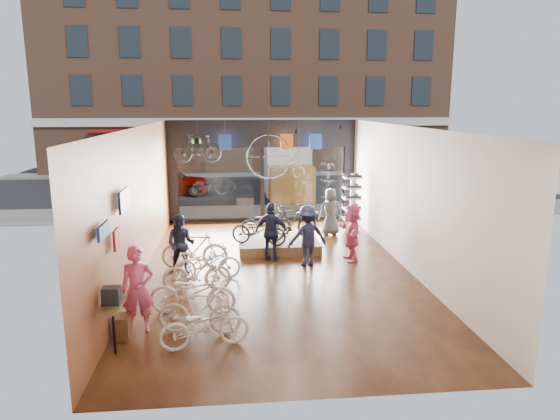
{
  "coord_description": "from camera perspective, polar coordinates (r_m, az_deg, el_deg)",
  "views": [
    {
      "loc": [
        -1.16,
        -12.65,
        4.34
      ],
      "look_at": [
        0.22,
        1.4,
        1.36
      ],
      "focal_mm": 32.0,
      "sensor_mm": 36.0,
      "label": 1
    }
  ],
  "objects": [
    {
      "name": "customer_5",
      "position": [
        14.23,
        8.18,
        -2.58
      ],
      "size": [
        0.52,
        1.51,
        1.62
      ],
      "primitive_type": "imported",
      "rotation": [
        0.0,
        0.0,
        4.74
      ],
      "color": "#CC4C72",
      "rests_on": "ground_plane"
    },
    {
      "name": "jersey_left",
      "position": [
        17.9,
        -6.28,
        7.71
      ],
      "size": [
        0.45,
        0.03,
        0.55
      ],
      "primitive_type": "cube",
      "color": "#1E3F99",
      "rests_on": "ceiling"
    },
    {
      "name": "customer_4",
      "position": [
        16.92,
        5.79,
        -0.22
      ],
      "size": [
        0.81,
        0.56,
        1.6
      ],
      "primitive_type": "imported",
      "rotation": [
        0.0,
        0.0,
        3.21
      ],
      "color": "#3F3F44",
      "rests_on": "ground_plane"
    },
    {
      "name": "ceiling",
      "position": [
        12.71,
        -0.4,
        9.57
      ],
      "size": [
        7.0,
        12.0,
        0.04
      ],
      "primitive_type": "cube",
      "color": "black",
      "rests_on": "ground"
    },
    {
      "name": "display_bike_mid",
      "position": [
        15.2,
        1.37,
        -1.38
      ],
      "size": [
        1.86,
        1.23,
        1.09
      ],
      "primitive_type": "imported",
      "rotation": [
        0.0,
        0.0,
        2.01
      ],
      "color": "black",
      "rests_on": "display_platform"
    },
    {
      "name": "floor_bike_1",
      "position": [
        9.86,
        -9.2,
        -11.27
      ],
      "size": [
        1.66,
        0.7,
        0.97
      ],
      "primitive_type": "imported",
      "rotation": [
        0.0,
        0.0,
        1.42
      ],
      "color": "beige",
      "rests_on": "ground_plane"
    },
    {
      "name": "floor_bike_2",
      "position": [
        10.79,
        -9.97,
        -9.23
      ],
      "size": [
        1.9,
        0.89,
        0.96
      ],
      "primitive_type": "imported",
      "rotation": [
        0.0,
        0.0,
        1.43
      ],
      "color": "beige",
      "rests_on": "ground_plane"
    },
    {
      "name": "customer_3",
      "position": [
        13.62,
        3.18,
        -2.97
      ],
      "size": [
        1.19,
        0.83,
        1.69
      ],
      "primitive_type": "imported",
      "rotation": [
        0.0,
        0.0,
        3.34
      ],
      "color": "#161C33",
      "rests_on": "ground_plane"
    },
    {
      "name": "floor_bike_5",
      "position": [
        13.63,
        -9.75,
        -4.45
      ],
      "size": [
        1.83,
        0.67,
        1.08
      ],
      "primitive_type": "imported",
      "rotation": [
        0.0,
        0.0,
        1.48
      ],
      "color": "beige",
      "rests_on": "ground_plane"
    },
    {
      "name": "wall_back",
      "position": [
        7.16,
        4.06,
        -8.03
      ],
      "size": [
        7.0,
        0.04,
        3.8
      ],
      "primitive_type": "cube",
      "color": "beige",
      "rests_on": "ground"
    },
    {
      "name": "customer_2",
      "position": [
        14.02,
        -0.96,
        -2.54
      ],
      "size": [
        1.07,
        0.73,
        1.68
      ],
      "primitive_type": "imported",
      "rotation": [
        0.0,
        0.0,
        2.79
      ],
      "color": "#161C33",
      "rests_on": "ground_plane"
    },
    {
      "name": "floor_bike_0",
      "position": [
        9.37,
        -8.62,
        -12.91
      ],
      "size": [
        1.7,
        0.85,
        0.86
      ],
      "primitive_type": "imported",
      "rotation": [
        0.0,
        0.0,
        1.75
      ],
      "color": "beige",
      "rests_on": "ground_plane"
    },
    {
      "name": "penny_farthing",
      "position": [
        17.76,
        -0.19,
        5.97
      ],
      "size": [
        2.0,
        0.06,
        1.6
      ],
      "primitive_type": null,
      "color": "black",
      "rests_on": "ceiling"
    },
    {
      "name": "street_road",
      "position": [
        28.02,
        -3.18,
        2.96
      ],
      "size": [
        30.0,
        18.0,
        0.02
      ],
      "primitive_type": "cube",
      "color": "black",
      "rests_on": "ground"
    },
    {
      "name": "customer_0",
      "position": [
        10.09,
        -15.96,
        -8.72
      ],
      "size": [
        0.69,
        0.52,
        1.72
      ],
      "primitive_type": "imported",
      "rotation": [
        0.0,
        0.0,
        0.18
      ],
      "color": "#CC4C72",
      "rests_on": "ground_plane"
    },
    {
      "name": "opposite_building",
      "position": [
        34.27,
        -3.81,
        16.34
      ],
      "size": [
        26.0,
        5.0,
        14.0
      ],
      "primitive_type": "cube",
      "color": "brown",
      "rests_on": "ground"
    },
    {
      "name": "sidewalk_near",
      "position": [
        20.34,
        -2.23,
        -0.24
      ],
      "size": [
        30.0,
        2.4,
        0.12
      ],
      "primitive_type": "cube",
      "color": "slate",
      "rests_on": "ground"
    },
    {
      "name": "display_platform",
      "position": [
        15.34,
        -0.17,
        -3.93
      ],
      "size": [
        2.4,
        1.8,
        0.3
      ],
      "primitive_type": "cube",
      "color": "brown",
      "rests_on": "ground_plane"
    },
    {
      "name": "box_truck",
      "position": [
        24.0,
        0.79,
        4.43
      ],
      "size": [
        2.06,
        6.17,
        2.43
      ],
      "primitive_type": null,
      "color": "silver",
      "rests_on": "street_road"
    },
    {
      "name": "wall_left",
      "position": [
        13.1,
        -15.91,
        0.72
      ],
      "size": [
        0.04,
        12.0,
        3.8
      ],
      "primitive_type": "cube",
      "color": "brown",
      "rests_on": "ground"
    },
    {
      "name": "sidewalk_far",
      "position": [
        31.96,
        -3.5,
        4.2
      ],
      "size": [
        30.0,
        2.0,
        0.12
      ],
      "primitive_type": "cube",
      "color": "slate",
      "rests_on": "ground"
    },
    {
      "name": "display_bike_left",
      "position": [
        14.67,
        -2.44,
        -2.31
      ],
      "size": [
        1.76,
        1.14,
        0.88
      ],
      "primitive_type": "imported",
      "rotation": [
        0.0,
        0.0,
        1.2
      ],
      "color": "black",
      "rests_on": "display_platform"
    },
    {
      "name": "customer_1",
      "position": [
        13.27,
        -11.27,
        -3.85
      ],
      "size": [
        0.86,
        0.73,
        1.57
      ],
      "primitive_type": "imported",
      "rotation": [
        0.0,
        0.0,
        -0.19
      ],
      "color": "#161C33",
      "rests_on": "ground_plane"
    },
    {
      "name": "hung_bike",
      "position": [
        16.95,
        -9.41,
        6.97
      ],
      "size": [
        1.62,
        0.63,
        0.95
      ],
      "primitive_type": "imported",
      "rotation": [
        0.0,
        0.0,
        1.69
      ],
      "color": "black",
      "rests_on": "ceiling"
    },
    {
      "name": "exit_sign",
      "position": [
        18.62,
        -9.52,
        7.78
      ],
      "size": [
        0.35,
        0.06,
        0.18
      ],
      "primitive_type": "cube",
      "color": "#198C26",
      "rests_on": "storefront"
    },
    {
      "name": "ground_plane",
      "position": [
        13.43,
        -0.37,
        -7.02
      ],
      "size": [
        7.0,
        12.0,
        0.04
      ],
      "primitive_type": "cube",
      "color": "black",
      "rests_on": "ground"
    },
    {
      "name": "jersey_mid",
      "position": [
        18.01,
        0.78,
        7.81
      ],
      "size": [
        0.45,
        0.03,
        0.55
      ],
      "primitive_type": "cube",
      "color": "#CC5919",
      "rests_on": "ceiling"
    },
    {
      "name": "floor_bike_3",
      "position": [
        12.01,
        -9.49,
        -6.97
      ],
      "size": [
        1.63,
        0.51,
        0.97
      ],
      "primitive_type": "imported",
      "rotation": [
        0.0,
        0.0,
        1.61
      ],
      "color": "beige",
      "rests_on": "ground_plane"
    },
    {
      "name": "jersey_right",
      "position": [
        18.16,
        4.1,
        7.81
      ],
      "size": [
        0.45,
        0.03,
        0.55
      ],
      "primitive_type": "cube",
      "color": "#1E3F99",
      "rests_on": "ceiling"
    },
    {
      "name": "wall_merch",
      "position": [
        9.9,
        -18.43,
        -6.6
      ],
      "size": [
        0.4,
        2.4,
        2.6
      ],
      "primitive_type": null,
      "color": "navy",
      "rests_on": "wall_left"
    },
    {
      "name": "storefront",
      "position": [
        18.85,
        -2.05,
        4.47
      ],
      "size": [
        7.0,
        0.26,
        3.8
      ],
      "primitive_type": null,
      "color": "black",
      "rests_on": "ground"
    },
    {
      "name": "floor_bike_4",
      "position": [
        12.74,
        -8.34,
        -6.02
      ],
      "size": [
        1.76,
        0.83,
        0.89
      ],
      "primitive_type": "imported",
      "rotation": [
        0.0,
        0.0,
        1.72
      ],
      "color": "beige",
      "rests_on": "ground_plane"
    },
    {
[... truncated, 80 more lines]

